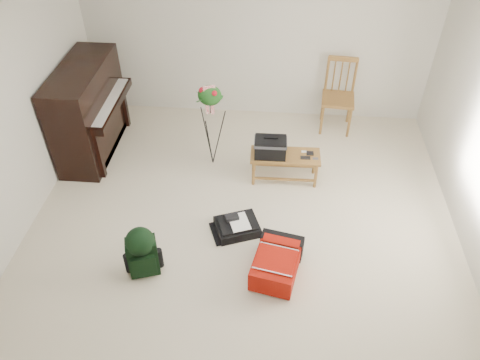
# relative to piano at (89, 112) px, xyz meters

# --- Properties ---
(floor) EXTENTS (5.00, 5.50, 0.01)m
(floor) POSITION_rel_piano_xyz_m (2.19, -1.60, -0.60)
(floor) COLOR beige
(floor) RESTS_ON ground
(ceiling) EXTENTS (5.00, 5.50, 0.01)m
(ceiling) POSITION_rel_piano_xyz_m (2.19, -1.60, 1.90)
(ceiling) COLOR white
(ceiling) RESTS_ON wall_back
(wall_back) EXTENTS (5.00, 0.04, 2.50)m
(wall_back) POSITION_rel_piano_xyz_m (2.19, 1.15, 0.65)
(wall_back) COLOR beige
(wall_back) RESTS_ON floor
(piano) EXTENTS (0.71, 1.50, 1.25)m
(piano) POSITION_rel_piano_xyz_m (0.00, 0.00, 0.00)
(piano) COLOR black
(piano) RESTS_ON floor
(bench) EXTENTS (0.89, 0.37, 0.68)m
(bench) POSITION_rel_piano_xyz_m (2.52, -0.46, -0.12)
(bench) COLOR olive
(bench) RESTS_ON floor
(dining_chair) EXTENTS (0.50, 0.50, 1.06)m
(dining_chair) POSITION_rel_piano_xyz_m (3.39, 0.84, -0.08)
(dining_chair) COLOR olive
(dining_chair) RESTS_ON floor
(red_suitcase) EXTENTS (0.57, 0.74, 0.28)m
(red_suitcase) POSITION_rel_piano_xyz_m (2.60, -1.95, -0.45)
(red_suitcase) COLOR #9E1706
(red_suitcase) RESTS_ON floor
(black_duffel) EXTENTS (0.59, 0.53, 0.20)m
(black_duffel) POSITION_rel_piano_xyz_m (2.13, -1.43, -0.53)
(black_duffel) COLOR black
(black_duffel) RESTS_ON floor
(green_backpack) EXTENTS (0.35, 0.33, 0.62)m
(green_backpack) POSITION_rel_piano_xyz_m (1.20, -2.10, -0.26)
(green_backpack) COLOR black
(green_backpack) RESTS_ON floor
(flower_stand) EXTENTS (0.49, 0.49, 1.23)m
(flower_stand) POSITION_rel_piano_xyz_m (1.68, -0.19, -0.00)
(flower_stand) COLOR black
(flower_stand) RESTS_ON floor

